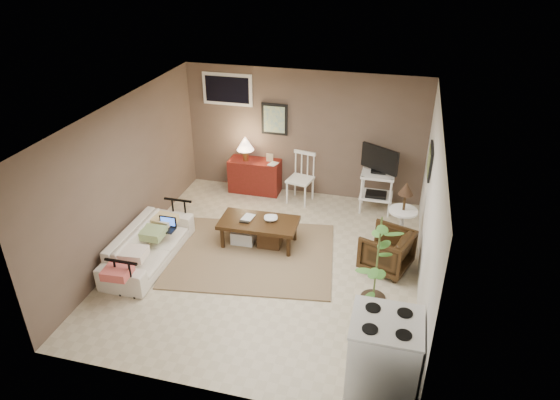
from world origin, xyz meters
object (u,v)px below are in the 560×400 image
(coffee_table, at_px, (258,231))
(potted_plant, at_px, (377,265))
(sofa, at_px, (148,240))
(red_console, at_px, (254,173))
(spindle_chair, at_px, (301,180))
(armchair, at_px, (387,249))
(stove, at_px, (383,355))
(tv_stand, at_px, (378,178))
(side_table, at_px, (404,209))

(coffee_table, relative_size, potted_plant, 0.82)
(coffee_table, distance_m, sofa, 1.73)
(red_console, relative_size, potted_plant, 0.73)
(spindle_chair, bearing_deg, sofa, -126.56)
(sofa, relative_size, armchair, 2.68)
(armchair, distance_m, potted_plant, 1.25)
(coffee_table, relative_size, stove, 1.29)
(stove, bearing_deg, coffee_table, 131.17)
(potted_plant, bearing_deg, armchair, 85.15)
(spindle_chair, bearing_deg, potted_plant, -61.15)
(potted_plant, relative_size, stove, 1.58)
(coffee_table, relative_size, sofa, 0.69)
(armchair, bearing_deg, stove, 21.97)
(stove, bearing_deg, sofa, 156.19)
(red_console, bearing_deg, tv_stand, -4.48)
(armchair, xyz_separation_m, stove, (0.10, -2.32, 0.14))
(coffee_table, xyz_separation_m, tv_stand, (1.74, 1.64, 0.39))
(red_console, relative_size, armchair, 1.65)
(red_console, relative_size, side_table, 0.95)
(tv_stand, bearing_deg, spindle_chair, 179.69)
(coffee_table, xyz_separation_m, stove, (2.14, -2.45, 0.22))
(spindle_chair, relative_size, tv_stand, 0.77)
(coffee_table, bearing_deg, armchair, -3.76)
(coffee_table, distance_m, side_table, 2.32)
(sofa, xyz_separation_m, spindle_chair, (1.84, 2.49, 0.08))
(armchair, xyz_separation_m, potted_plant, (-0.10, -1.15, 0.48))
(armchair, bearing_deg, spindle_chair, -116.65)
(spindle_chair, xyz_separation_m, stove, (1.81, -4.10, 0.04))
(potted_plant, height_order, stove, potted_plant)
(coffee_table, distance_m, spindle_chair, 1.69)
(tv_stand, height_order, potted_plant, potted_plant)
(spindle_chair, bearing_deg, red_console, 169.51)
(tv_stand, relative_size, stove, 1.26)
(sofa, distance_m, spindle_chair, 3.10)
(coffee_table, relative_size, tv_stand, 1.02)
(side_table, bearing_deg, armchair, -107.24)
(spindle_chair, relative_size, potted_plant, 0.61)
(armchair, bearing_deg, side_table, -177.77)
(red_console, distance_m, armchair, 3.31)
(coffee_table, height_order, stove, stove)
(spindle_chair, relative_size, side_table, 0.80)
(tv_stand, height_order, side_table, tv_stand)
(side_table, relative_size, stove, 1.21)
(side_table, relative_size, armchair, 1.73)
(stove, bearing_deg, spindle_chair, 113.86)
(spindle_chair, distance_m, armchair, 2.47)
(red_console, distance_m, side_table, 3.19)
(spindle_chair, distance_m, potted_plant, 3.37)
(armchair, relative_size, stove, 0.70)
(potted_plant, bearing_deg, tv_stand, 94.08)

